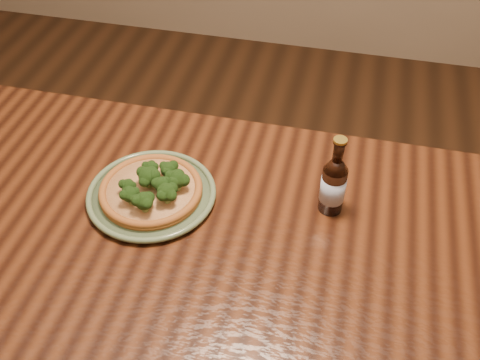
% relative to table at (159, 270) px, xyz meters
% --- Properties ---
extents(table, '(1.60, 0.90, 0.75)m').
position_rel_table_xyz_m(table, '(0.00, 0.00, 0.00)').
color(table, '#431F0E').
rests_on(table, ground).
extents(plate, '(0.29, 0.29, 0.02)m').
position_rel_table_xyz_m(plate, '(-0.05, 0.13, 0.10)').
color(plate, '#596C4B').
rests_on(plate, table).
extents(pizza, '(0.23, 0.23, 0.07)m').
position_rel_table_xyz_m(pizza, '(-0.05, 0.12, 0.12)').
color(pizza, '#985722').
rests_on(pizza, plate).
extents(beer_bottle, '(0.05, 0.05, 0.20)m').
position_rel_table_xyz_m(beer_bottle, '(0.34, 0.18, 0.17)').
color(beer_bottle, black).
rests_on(beer_bottle, table).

